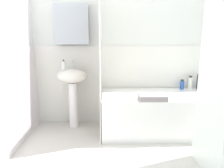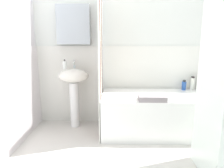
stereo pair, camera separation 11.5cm
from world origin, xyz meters
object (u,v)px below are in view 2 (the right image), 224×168
(lotion_bottle, at_px, (200,83))
(shampoo_bottle, at_px, (192,83))
(sink, at_px, (74,85))
(towel_folded, at_px, (152,98))
(body_wash_bottle, at_px, (184,85))
(soap_dispenser, at_px, (65,65))
(bathtub, at_px, (158,113))

(lotion_bottle, relative_size, shampoo_bottle, 1.19)
(sink, height_order, shampoo_bottle, sink)
(lotion_bottle, height_order, shampoo_bottle, lotion_bottle)
(sink, distance_m, towel_folded, 1.17)
(lotion_bottle, distance_m, towel_folded, 1.00)
(body_wash_bottle, bearing_deg, sink, -176.78)
(lotion_bottle, relative_size, body_wash_bottle, 1.57)
(soap_dispenser, relative_size, bathtub, 0.09)
(soap_dispenser, bearing_deg, lotion_bottle, 3.24)
(sink, height_order, bathtub, sink)
(towel_folded, bearing_deg, shampoo_bottle, 39.97)
(shampoo_bottle, distance_m, towel_folded, 0.93)
(shampoo_bottle, relative_size, body_wash_bottle, 1.32)
(shampoo_bottle, relative_size, towel_folded, 0.58)
(sink, distance_m, bathtub, 1.28)
(lotion_bottle, bearing_deg, towel_folded, -145.34)
(soap_dispenser, distance_m, towel_folded, 1.32)
(shampoo_bottle, xyz_separation_m, towel_folded, (-0.71, -0.60, -0.06))
(soap_dispenser, relative_size, body_wash_bottle, 0.92)
(bathtub, relative_size, shampoo_bottle, 7.78)
(shampoo_bottle, bearing_deg, lotion_bottle, -16.50)
(shampoo_bottle, distance_m, body_wash_bottle, 0.15)
(soap_dispenser, bearing_deg, bathtub, -7.64)
(lotion_bottle, distance_m, shampoo_bottle, 0.11)
(bathtub, relative_size, lotion_bottle, 6.56)
(shampoo_bottle, height_order, towel_folded, shampoo_bottle)
(soap_dispenser, height_order, shampoo_bottle, soap_dispenser)
(soap_dispenser, bearing_deg, towel_folded, -20.87)
(shampoo_bottle, xyz_separation_m, body_wash_bottle, (-0.14, -0.04, -0.02))
(bathtub, height_order, towel_folded, towel_folded)
(towel_folded, bearing_deg, sink, 156.66)
(shampoo_bottle, bearing_deg, towel_folded, -140.03)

